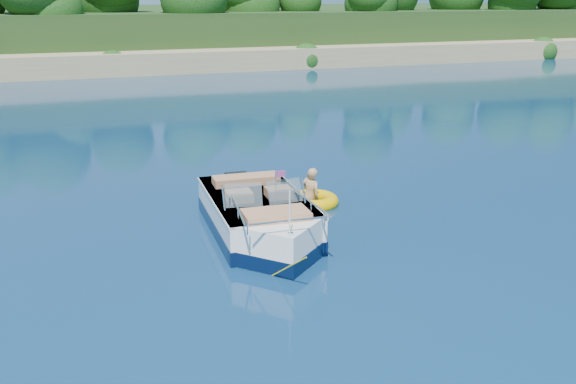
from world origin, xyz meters
The scene contains 5 objects.
ground centered at (0.00, 0.00, 0.00)m, with size 160.00×160.00×0.00m, color #091E44.
shoreline centered at (0.00, 63.77, 0.98)m, with size 170.00×59.00×6.00m.
motorboat centered at (1.27, 2.39, 0.38)m, with size 2.37×5.86×1.95m.
tow_tube centered at (3.30, 4.11, 0.09)m, with size 1.46×1.46×0.35m.
boy centered at (3.20, 4.17, 0.00)m, with size 0.57×0.37×1.56m, color tan.
Camera 1 is at (-3.05, -10.57, 5.22)m, focal length 40.00 mm.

